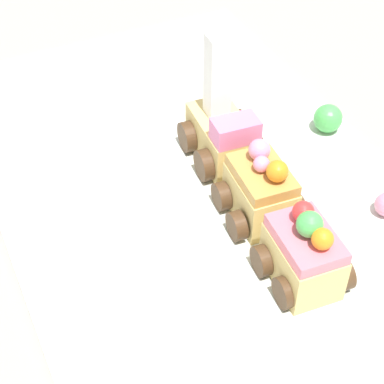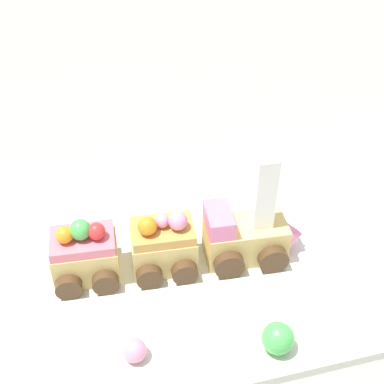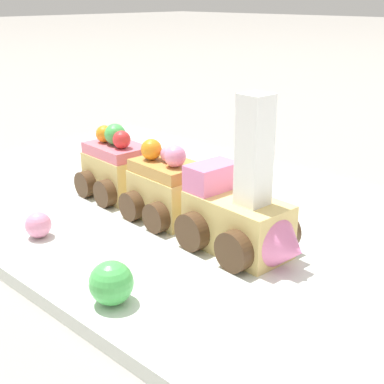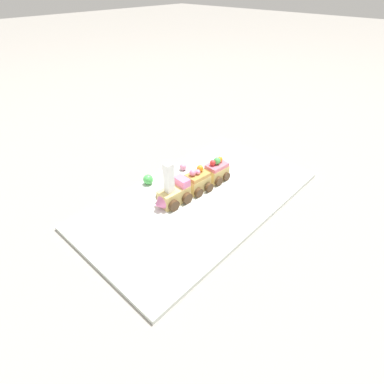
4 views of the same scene
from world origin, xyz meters
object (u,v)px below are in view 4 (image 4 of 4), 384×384
object	(u,v)px
cake_train_locomotive	(172,194)
gumball_pink	(183,167)
gumball_green	(148,180)
cake_car_strawberry	(217,171)
cake_car_caramel	(197,181)

from	to	relation	value
cake_train_locomotive	gumball_pink	distance (m)	0.18
gumball_green	gumball_pink	bearing A→B (deg)	170.29
cake_train_locomotive	cake_car_strawberry	bearing A→B (deg)	-179.93
cake_car_strawberry	gumball_green	bearing A→B (deg)	-35.57
cake_train_locomotive	gumball_pink	xyz separation A→B (m)	(-0.15, -0.10, -0.02)
cake_car_caramel	cake_car_strawberry	size ratio (longest dim) A/B	0.98
cake_car_caramel	gumball_green	bearing A→B (deg)	-53.77
gumball_pink	gumball_green	distance (m)	0.13
cake_car_strawberry	gumball_pink	size ratio (longest dim) A/B	3.34
cake_car_strawberry	gumball_pink	distance (m)	0.12
cake_car_caramel	gumball_green	xyz separation A→B (m)	(0.08, -0.13, -0.01)
gumball_pink	cake_train_locomotive	bearing A→B (deg)	34.57
cake_train_locomotive	gumball_green	world-z (taller)	cake_train_locomotive
cake_train_locomotive	gumball_green	size ratio (longest dim) A/B	4.26
cake_train_locomotive	cake_car_caramel	size ratio (longest dim) A/B	1.76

